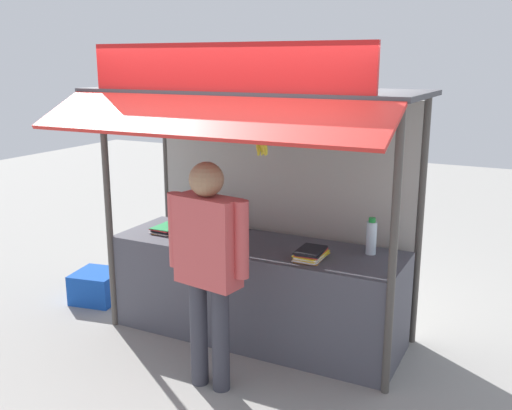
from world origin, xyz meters
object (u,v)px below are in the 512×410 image
Objects in this scene: water_bottle_center at (207,218)px; magazine_stack_front_left at (311,254)px; plastic_crate at (97,286)px; water_bottle_right at (371,237)px; banana_bunch_inner_right at (228,131)px; vendor_person at (208,256)px; banana_bunch_rightmost at (262,144)px; water_bottle_far_right at (193,211)px; water_bottle_back_left at (197,216)px; magazine_stack_left at (168,229)px; water_bottle_mid_right at (217,225)px.

magazine_stack_front_left is (1.15, -0.28, -0.09)m from water_bottle_center.
plastic_crate is at bearing 177.30° from magazine_stack_front_left.
water_bottle_right reaches higher than water_bottle_center.
banana_bunch_inner_right is 0.95m from vendor_person.
banana_bunch_rightmost is at bearing -133.60° from water_bottle_right.
water_bottle_right is at bearing 46.40° from banana_bunch_rightmost.
water_bottle_far_right is 0.15m from water_bottle_back_left.
magazine_stack_left is 0.19× the size of vendor_person.
vendor_person reaches higher than water_bottle_mid_right.
water_bottle_right is 1.47m from banana_bunch_inner_right.
magazine_stack_left is 1.43× the size of banana_bunch_inner_right.
water_bottle_center reaches higher than magazine_stack_left.
magazine_stack_front_left is at bearing 52.28° from banana_bunch_rightmost.
water_bottle_center is 1.18m from magazine_stack_front_left.
magazine_stack_front_left is at bearing -2.70° from plastic_crate.
water_bottle_back_left is 1.18× the size of banana_bunch_inner_right.
water_bottle_far_right reaches higher than water_bottle_center.
banana_bunch_inner_right is 2.56m from plastic_crate.
banana_bunch_rightmost is (1.20, -0.48, 0.93)m from magazine_stack_left.
water_bottle_center is 1.23m from vendor_person.
water_bottle_back_left is at bearing 10.30° from plastic_crate.
magazine_stack_left is (-0.33, -0.15, -0.11)m from water_bottle_center.
water_bottle_center is 1.35m from banana_bunch_rightmost.
magazine_stack_front_left is 0.99× the size of banana_bunch_rightmost.
water_bottle_mid_right is at bearing 128.61° from banana_bunch_inner_right.
water_bottle_far_right is 1.44m from banana_bunch_inner_right.
water_bottle_right is 2.91m from plastic_crate.
water_bottle_right is 1.42m from vendor_person.
vendor_person is at bearing -24.81° from plastic_crate.
water_bottle_mid_right is 1.06m from vendor_person.
banana_bunch_rightmost is (0.88, -0.63, 0.82)m from water_bottle_center.
water_bottle_center is 0.88× the size of magazine_stack_front_left.
water_bottle_back_left is at bearing -45.47° from water_bottle_far_right.
plastic_crate is (-2.11, 0.46, -1.66)m from banana_bunch_rightmost.
water_bottle_right is 1.25m from banana_bunch_rightmost.
water_bottle_mid_right is 0.70× the size of banana_bunch_rightmost.
water_bottle_back_left is 0.29m from magazine_stack_left.
water_bottle_far_right is 0.28m from water_bottle_center.
banana_bunch_rightmost is at bearing -127.72° from magazine_stack_front_left.
water_bottle_mid_right is at bearing 143.07° from banana_bunch_rightmost.
water_bottle_center reaches higher than magazine_stack_front_left.
water_bottle_back_left is at bearing 146.65° from banana_bunch_rightmost.
vendor_person is (0.98, -0.89, 0.15)m from magazine_stack_left.
water_bottle_back_left is 1.32m from vendor_person.
water_bottle_back_left is 0.83× the size of magazine_stack_front_left.
banana_bunch_inner_right reaches higher than water_bottle_mid_right.
water_bottle_mid_right reaches higher than magazine_stack_left.
vendor_person is at bearing -128.84° from water_bottle_right.
water_bottle_mid_right is 0.19m from water_bottle_center.
magazine_stack_left reaches higher than plastic_crate.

